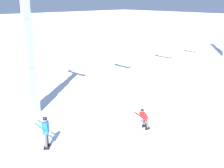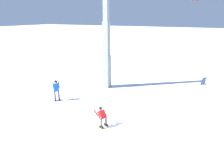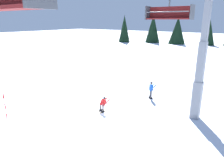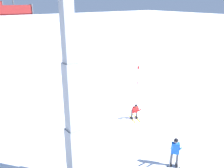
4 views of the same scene
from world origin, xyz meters
name	(u,v)px [view 4 (image 4 of 4)]	position (x,y,z in m)	size (l,w,h in m)	color
ground_plane	(127,115)	(0.00, 0.00, 0.00)	(260.00, 260.00, 0.00)	white
skier_carving_main	(135,111)	(-0.90, -0.02, 0.75)	(1.64, 1.05, 1.45)	yellow
lift_tower_near	(72,107)	(-4.40, 6.97, 4.27)	(0.67, 3.04, 10.03)	gray
chairlift_seat_nearest	(14,10)	(2.77, 6.97, 8.20)	(0.61, 2.19, 2.05)	black
trail_marker_pole	(138,74)	(4.97, -5.63, 1.16)	(0.07, 0.28, 2.15)	red
skier_distant_uphill	(175,150)	(-6.39, 1.95, 1.06)	(1.50, 1.49, 1.83)	white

